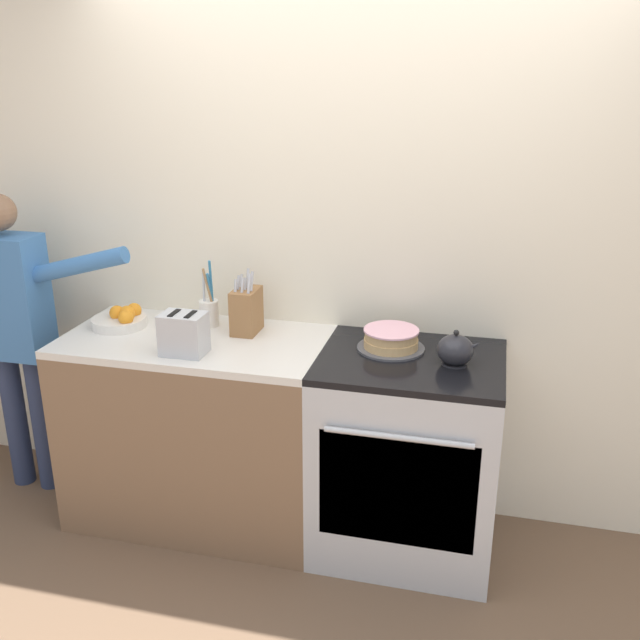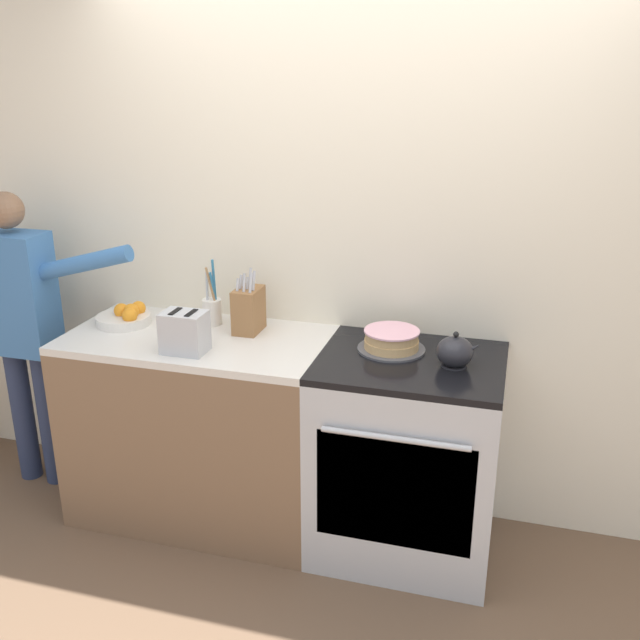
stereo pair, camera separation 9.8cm
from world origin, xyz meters
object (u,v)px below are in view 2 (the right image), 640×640
Objects in this scene: utensil_crock at (212,309)px; toaster at (185,332)px; tea_kettle at (455,352)px; person_baker at (23,318)px; fruit_bowl at (126,317)px; layer_cake at (392,341)px; stove_range at (406,456)px; knife_block at (249,309)px.

utensil_crock reaches higher than toaster.
person_baker is at bearing 178.69° from tea_kettle.
toaster is (0.03, -0.36, 0.02)m from utensil_crock.
person_baker is (-0.56, -0.03, -0.05)m from fruit_bowl.
tea_kettle is 0.72× the size of fruit_bowl.
layer_cake is at bearing 14.31° from person_baker.
stove_range is 2.86× the size of utensil_crock.
fruit_bowl is at bearing 15.87° from person_baker.
fruit_bowl is 0.17× the size of person_baker.
person_baker reaches higher than toaster.
knife_block is 0.61m from fruit_bowl.
person_baker reaches higher than tea_kettle.
tea_kettle is at bearing -2.94° from fruit_bowl.
layer_cake is 1.46× the size of toaster.
stove_range is 2.00m from person_baker.
person_baker is at bearing -176.75° from fruit_bowl.
person_baker is at bearing -171.38° from utensil_crock.
tea_kettle is 0.57× the size of utensil_crock.
person_baker is (-2.14, 0.05, -0.08)m from tea_kettle.
stove_range is 4.56× the size of toaster.
fruit_bowl is at bearing -164.10° from utensil_crock.
knife_block is at bearing -11.56° from utensil_crock.
tea_kettle is at bearing -9.44° from utensil_crock.
toaster is (0.43, -0.24, 0.05)m from fruit_bowl.
stove_range is at bearing -2.54° from fruit_bowl.
knife_block is 1.18m from person_baker.
tea_kettle is 1.15m from toaster.
toaster is at bearing -169.32° from stove_range.
layer_cake is 1.85m from person_baker.
toaster is (-0.17, -0.31, -0.02)m from knife_block.
knife_block reaches higher than fruit_bowl.
toaster is (-0.96, -0.18, 0.56)m from stove_range.
person_baker reaches higher than knife_block.
fruit_bowl is at bearing -173.16° from knife_block.
fruit_bowl reaches higher than layer_cake.
tea_kettle is at bearing -9.00° from knife_block.
knife_block is 1.15× the size of fruit_bowl.
utensil_crock reaches higher than layer_cake.
toaster is at bearing 0.71° from person_baker.
fruit_bowl reaches higher than stove_range.
tea_kettle is at bearing -19.99° from layer_cake.
stove_range is 1.14m from utensil_crock.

